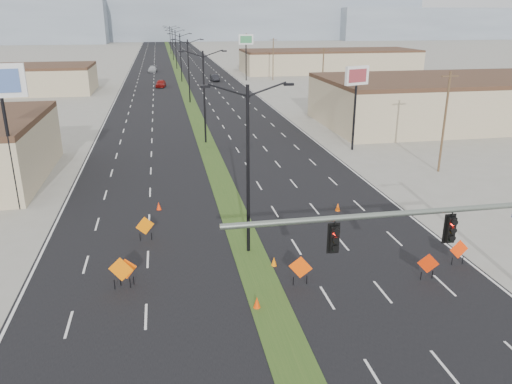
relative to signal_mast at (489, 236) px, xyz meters
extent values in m
cube|color=black|center=(-8.56, 98.00, -4.79)|extent=(25.00, 400.00, 0.02)
cube|color=#254518|center=(-8.56, 98.00, -4.79)|extent=(2.00, 400.00, 0.04)
cube|color=tan|center=(-40.56, 83.00, -2.54)|extent=(30.00, 14.00, 4.50)
cube|color=tan|center=(25.44, 43.00, -2.04)|extent=(36.00, 18.00, 5.50)
cube|color=tan|center=(29.44, 108.00, -2.29)|extent=(44.00, 16.00, 5.00)
cube|color=gray|center=(31.44, 298.00, 9.21)|extent=(220.00, 50.00, 28.00)
cube|color=gray|center=(171.44, 288.00, 4.21)|extent=(160.00, 50.00, 18.00)
cube|color=gray|center=(-38.56, 318.00, 11.21)|extent=(140.00, 50.00, 32.00)
cylinder|color=slate|center=(-3.36, 0.00, 1.31)|extent=(16.00, 0.24, 0.24)
cube|color=black|center=(-6.86, 0.00, 0.43)|extent=(0.50, 0.28, 1.30)
sphere|color=#FF0C05|center=(-6.86, -0.16, 0.78)|extent=(0.22, 0.22, 0.22)
cube|color=black|center=(-1.86, 0.00, 0.43)|extent=(0.50, 0.28, 1.30)
sphere|color=#FF0C05|center=(-1.86, -0.16, 0.78)|extent=(0.22, 0.22, 0.22)
cylinder|color=black|center=(-8.56, 10.00, 0.21)|extent=(0.20, 0.20, 10.00)
cube|color=black|center=(-10.86, 10.00, 5.16)|extent=(0.55, 0.24, 0.14)
cube|color=black|center=(-6.26, 10.00, 5.16)|extent=(0.55, 0.24, 0.14)
cylinder|color=black|center=(-8.56, 38.00, 0.21)|extent=(0.20, 0.20, 10.00)
cube|color=black|center=(-10.86, 38.00, 5.16)|extent=(0.55, 0.24, 0.14)
cube|color=black|center=(-6.26, 38.00, 5.16)|extent=(0.55, 0.24, 0.14)
cylinder|color=black|center=(-8.56, 66.00, 0.21)|extent=(0.20, 0.20, 10.00)
cube|color=black|center=(-10.86, 66.00, 5.16)|extent=(0.55, 0.24, 0.14)
cube|color=black|center=(-6.26, 66.00, 5.16)|extent=(0.55, 0.24, 0.14)
cylinder|color=black|center=(-8.56, 94.00, 0.21)|extent=(0.20, 0.20, 10.00)
cube|color=black|center=(-10.86, 94.00, 5.16)|extent=(0.55, 0.24, 0.14)
cube|color=black|center=(-6.26, 94.00, 5.16)|extent=(0.55, 0.24, 0.14)
cylinder|color=black|center=(-8.56, 122.00, 0.21)|extent=(0.20, 0.20, 10.00)
cube|color=black|center=(-10.86, 122.00, 5.16)|extent=(0.55, 0.24, 0.14)
cube|color=black|center=(-6.26, 122.00, 5.16)|extent=(0.55, 0.24, 0.14)
cylinder|color=black|center=(-8.56, 150.00, 0.21)|extent=(0.20, 0.20, 10.00)
cube|color=black|center=(-10.86, 150.00, 5.16)|extent=(0.55, 0.24, 0.14)
cube|color=black|center=(-6.26, 150.00, 5.16)|extent=(0.55, 0.24, 0.14)
cylinder|color=black|center=(-8.56, 178.00, 0.21)|extent=(0.20, 0.20, 10.00)
cube|color=black|center=(-10.86, 178.00, 5.16)|extent=(0.55, 0.24, 0.14)
cube|color=black|center=(-6.26, 178.00, 5.16)|extent=(0.55, 0.24, 0.14)
cylinder|color=#4C3823|center=(11.44, 23.00, -0.29)|extent=(0.20, 0.20, 9.00)
cube|color=#4C3823|center=(11.44, 23.00, 3.81)|extent=(1.60, 0.10, 0.10)
cylinder|color=#4C3823|center=(11.44, 58.00, -0.29)|extent=(0.20, 0.20, 9.00)
cube|color=#4C3823|center=(11.44, 58.00, 3.81)|extent=(1.60, 0.10, 0.10)
cylinder|color=#4C3823|center=(11.44, 93.00, -0.29)|extent=(0.20, 0.20, 9.00)
cube|color=#4C3823|center=(11.44, 93.00, 3.81)|extent=(1.60, 0.10, 0.10)
cylinder|color=#4C3823|center=(11.44, 128.00, -0.29)|extent=(0.20, 0.20, 9.00)
cube|color=#4C3823|center=(11.44, 128.00, 3.81)|extent=(1.60, 0.10, 0.10)
imported|color=maroon|center=(-13.10, 85.98, -4.06)|extent=(2.31, 4.50, 1.47)
imported|color=black|center=(-1.42, 93.73, -4.08)|extent=(1.79, 4.39, 1.42)
imported|color=#A8ACB1|center=(-14.90, 115.47, -4.09)|extent=(2.36, 4.98, 1.40)
cube|color=orange|center=(-15.80, 6.88, -3.66)|extent=(1.30, 0.48, 1.36)
cylinder|color=black|center=(-16.19, 6.88, -4.51)|extent=(0.05, 0.05, 0.57)
cylinder|color=black|center=(-15.40, 6.88, -4.51)|extent=(0.05, 0.05, 0.57)
cube|color=#FF5B05|center=(-15.57, 7.20, -3.82)|extent=(1.11, 0.43, 1.17)
cylinder|color=black|center=(-15.91, 7.20, -4.55)|extent=(0.05, 0.05, 0.49)
cylinder|color=black|center=(-15.23, 7.20, -4.55)|extent=(0.05, 0.05, 0.49)
cube|color=orange|center=(-14.70, 12.76, -3.78)|extent=(1.15, 0.47, 1.21)
cylinder|color=black|center=(-15.06, 12.76, -4.54)|extent=(0.05, 0.05, 0.50)
cylinder|color=black|center=(-14.35, 12.76, -4.54)|extent=(0.05, 0.05, 0.50)
cube|color=#FF4B05|center=(-6.56, 5.53, -3.74)|extent=(1.16, 0.56, 1.26)
cylinder|color=black|center=(-6.92, 5.53, -4.53)|extent=(0.05, 0.05, 0.52)
cylinder|color=black|center=(-6.19, 5.53, -4.53)|extent=(0.05, 0.05, 0.52)
cube|color=red|center=(0.35, 4.84, -3.84)|extent=(1.10, 0.40, 1.15)
cylinder|color=black|center=(0.02, 4.84, -4.55)|extent=(0.05, 0.05, 0.48)
cylinder|color=black|center=(0.69, 4.84, -4.55)|extent=(0.05, 0.05, 0.48)
cube|color=#FF3505|center=(2.94, 6.08, -3.83)|extent=(1.16, 0.09, 1.16)
cylinder|color=black|center=(2.61, 6.08, -4.55)|extent=(0.05, 0.05, 0.48)
cylinder|color=black|center=(3.28, 6.08, -4.55)|extent=(0.05, 0.05, 0.48)
cone|color=#E73D04|center=(-9.23, 3.75, -4.48)|extent=(0.42, 0.42, 0.63)
cone|color=orange|center=(-7.46, 7.86, -4.51)|extent=(0.43, 0.43, 0.56)
cone|color=#F55405|center=(-0.99, 15.32, -4.49)|extent=(0.46, 0.46, 0.61)
cone|color=#FF3305|center=(-13.86, 17.98, -4.49)|extent=(0.46, 0.46, 0.60)
cylinder|color=black|center=(-23.98, 20.11, -0.46)|extent=(0.24, 0.24, 8.65)
cylinder|color=black|center=(6.54, 31.97, -1.19)|extent=(0.24, 0.24, 7.21)
cube|color=white|center=(6.54, 31.97, 2.98)|extent=(2.80, 1.28, 1.90)
cube|color=maroon|center=(6.54, 31.77, 2.98)|extent=(2.16, 0.80, 1.33)
cylinder|color=black|center=(5.60, 94.02, -0.76)|extent=(0.24, 0.24, 8.06)
cube|color=white|center=(5.60, 94.02, 3.90)|extent=(3.19, 0.44, 2.12)
cube|color=#34844E|center=(5.60, 93.82, 3.90)|extent=(2.55, 0.13, 1.48)
camera|label=1|loc=(-13.20, -16.97, 8.71)|focal=35.00mm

